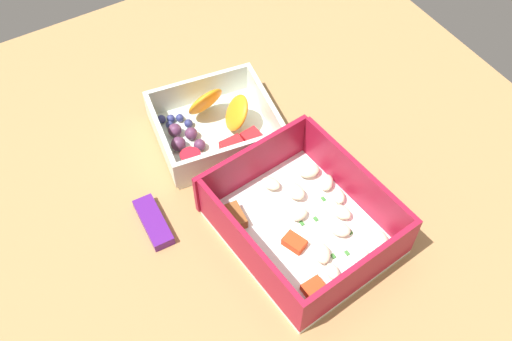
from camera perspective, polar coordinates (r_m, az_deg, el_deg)
name	(u,v)px	position (r cm, az deg, el deg)	size (l,w,h in cm)	color
table_surface	(247,178)	(72.35, -0.87, -0.79)	(80.00, 80.00, 2.00)	#9E7547
pasta_container	(304,221)	(65.41, 4.78, -4.99)	(20.34, 17.75, 6.61)	white
fruit_bowl	(214,126)	(74.23, -4.14, 4.37)	(15.24, 16.58, 5.95)	silver
candy_bar	(153,222)	(67.89, -10.09, -5.03)	(7.00, 2.40, 1.20)	#51197A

